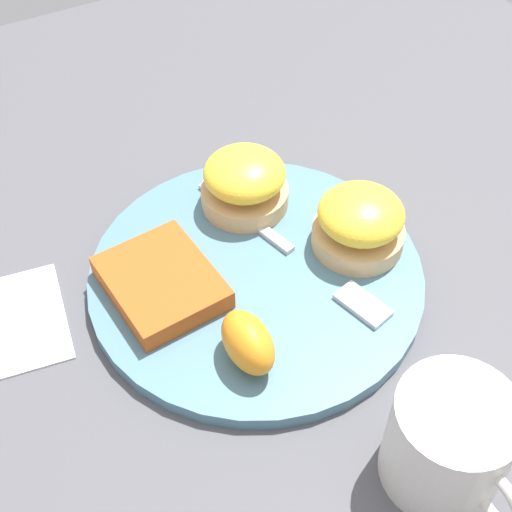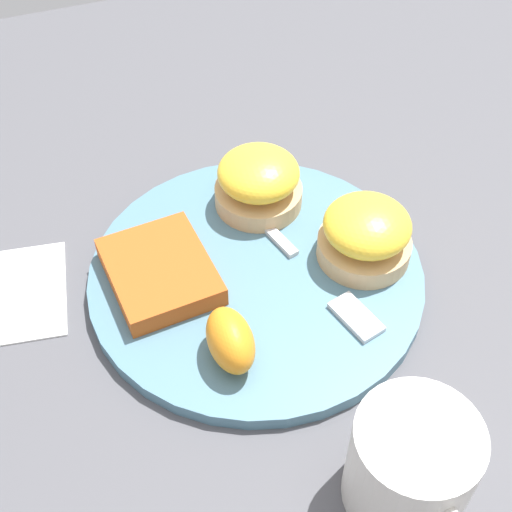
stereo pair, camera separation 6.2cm
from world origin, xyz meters
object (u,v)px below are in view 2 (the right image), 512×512
Objects in this scene: orange_wedge at (230,340)px; fork at (301,261)px; cup at (411,467)px; sandwich_benedict_left at (366,234)px; sandwich_benedict_right at (258,181)px; hashbrown_patty at (160,271)px.

fork is at bearing 128.63° from orange_wedge.
cup is (0.22, -0.01, 0.03)m from fork.
sandwich_benedict_left is 0.37× the size of fork.
orange_wedge is 0.26× the size of fork.
sandwich_benedict_right is (-0.10, -0.07, 0.00)m from sandwich_benedict_left.
sandwich_benedict_right is 0.18m from orange_wedge.
sandwich_benedict_right reaches higher than fork.
hashbrown_patty is 1.73× the size of orange_wedge.
cup is (0.25, 0.11, 0.02)m from hashbrown_patty.
sandwich_benedict_left is at bearing 33.86° from sandwich_benedict_right.
cup reaches higher than sandwich_benedict_left.
fork is at bearing 176.84° from cup.
hashbrown_patty is (0.06, -0.12, -0.02)m from sandwich_benedict_right.
orange_wedge reaches higher than fork.
sandwich_benedict_left is 0.22m from cup.
sandwich_benedict_left reaches higher than hashbrown_patty.
sandwich_benedict_right is 1.41× the size of orange_wedge.
hashbrown_patty is 0.90× the size of cup.
sandwich_benedict_left is 0.16m from orange_wedge.
orange_wedge is 0.52× the size of cup.
sandwich_benedict_right is at bearing 152.59° from orange_wedge.
sandwich_benedict_right reaches higher than orange_wedge.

